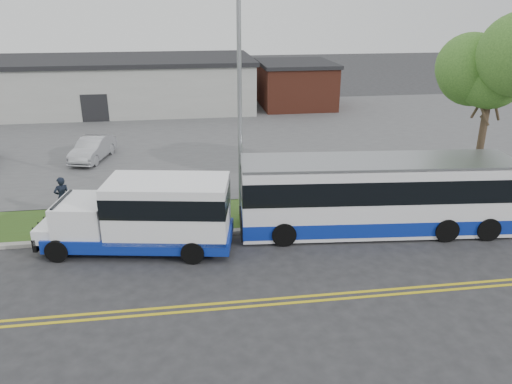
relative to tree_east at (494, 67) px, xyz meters
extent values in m
plane|color=#28282B|center=(-14.00, -3.00, -6.20)|extent=(140.00, 140.00, 0.00)
cube|color=gold|center=(-14.00, -6.85, -6.20)|extent=(70.00, 0.12, 0.01)
cube|color=gold|center=(-14.00, -7.15, -6.20)|extent=(70.00, 0.12, 0.01)
cube|color=#9E9B93|center=(-14.00, -1.90, -6.13)|extent=(80.00, 0.30, 0.15)
cube|color=#3B521B|center=(-14.00, -0.10, -6.15)|extent=(80.00, 3.30, 0.10)
cube|color=#4C4C4F|center=(-14.00, 14.00, -6.15)|extent=(80.00, 25.00, 0.10)
cube|color=#9E9E99|center=(-20.00, 24.00, -4.20)|extent=(25.00, 10.00, 4.00)
cube|color=black|center=(-20.00, 24.00, -2.03)|extent=(25.40, 10.40, 0.35)
cube|color=black|center=(-20.00, 19.05, -5.10)|extent=(2.00, 0.15, 2.20)
cube|color=brown|center=(-3.50, 23.00, -4.40)|extent=(6.00, 7.00, 3.60)
cube|color=black|center=(-3.50, 23.00, -2.45)|extent=(6.30, 7.30, 0.30)
cylinder|color=#372B1E|center=(0.00, 0.00, -3.72)|extent=(0.32, 0.32, 4.76)
ellipsoid|color=#335E21|center=(0.00, 0.00, 0.02)|extent=(5.20, 5.20, 4.42)
cylinder|color=gray|center=(-11.00, -0.20, -1.35)|extent=(0.18, 0.18, 9.50)
cube|color=#0D2795|center=(-15.09, -2.71, -5.65)|extent=(7.12, 3.44, 0.50)
cube|color=white|center=(-14.00, -2.90, -4.50)|extent=(4.75, 3.03, 2.11)
cube|color=black|center=(-14.00, -2.90, -4.15)|extent=(4.77, 3.07, 0.75)
cube|color=white|center=(-17.17, -2.35, -4.85)|extent=(2.15, 2.43, 1.20)
cube|color=black|center=(-17.91, -2.22, -4.65)|extent=(0.42, 1.90, 0.90)
cube|color=white|center=(-18.25, -2.16, -5.35)|extent=(1.34, 2.20, 0.55)
cube|color=black|center=(-18.70, -2.08, -5.65)|extent=(0.50, 2.05, 0.50)
sphere|color=#FFD88C|center=(-18.88, -2.82, -5.40)|extent=(0.23, 0.23, 0.20)
sphere|color=#FFD88C|center=(-18.62, -1.33, -5.40)|extent=(0.23, 0.23, 0.20)
cylinder|color=black|center=(-18.04, -3.30, -5.78)|extent=(0.88, 0.42, 0.84)
cylinder|color=black|center=(-17.67, -1.16, -5.78)|extent=(0.88, 0.42, 0.84)
cylinder|color=black|center=(-13.20, -4.13, -5.78)|extent=(0.88, 0.42, 0.84)
cylinder|color=black|center=(-12.83, -2.00, -5.78)|extent=(0.88, 0.42, 0.84)
cube|color=white|center=(-5.77, -2.40, -4.68)|extent=(10.98, 3.38, 2.85)
cube|color=#0D2795|center=(-5.77, -2.40, -5.66)|extent=(11.00, 3.40, 0.59)
cube|color=black|center=(-5.77, -2.40, -4.14)|extent=(11.02, 3.42, 0.93)
cube|color=black|center=(-11.10, -1.94, -4.34)|extent=(0.29, 2.26, 1.57)
cube|color=black|center=(-11.17, -1.93, -5.76)|extent=(0.33, 2.46, 0.49)
cube|color=gray|center=(-5.77, -2.40, -3.24)|extent=(10.98, 3.38, 0.12)
cylinder|color=black|center=(-9.69, -3.23, -5.73)|extent=(0.97, 0.39, 0.94)
cylinder|color=black|center=(-9.49, -0.91, -5.73)|extent=(0.97, 0.39, 0.94)
cylinder|color=black|center=(-3.32, -3.78, -5.73)|extent=(0.97, 0.39, 0.94)
cylinder|color=black|center=(-3.12, -1.46, -5.73)|extent=(0.97, 0.39, 0.94)
cylinder|color=black|center=(-1.66, -3.92, -5.73)|extent=(0.97, 0.39, 0.94)
cylinder|color=black|center=(-1.46, -1.61, -5.73)|extent=(0.97, 0.39, 0.94)
imported|color=black|center=(-18.59, 0.61, -5.20)|extent=(0.78, 0.69, 1.81)
imported|color=#A8A9AF|center=(-18.66, 8.94, -5.44)|extent=(2.34, 4.26, 1.33)
sphere|color=white|center=(-18.89, 0.36, -5.94)|extent=(0.32, 0.32, 0.32)
sphere|color=white|center=(-18.29, 0.86, -5.94)|extent=(0.32, 0.32, 0.32)
camera|label=1|loc=(-13.23, -20.18, 2.68)|focal=35.00mm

